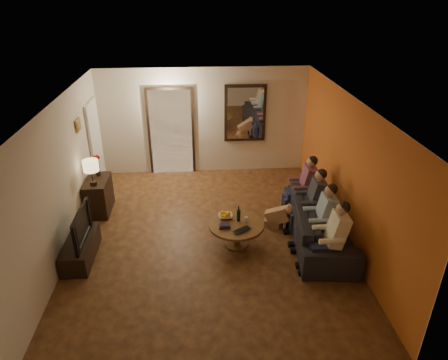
{
  "coord_description": "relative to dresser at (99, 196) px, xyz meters",
  "views": [
    {
      "loc": [
        -0.17,
        -6.3,
        4.34
      ],
      "look_at": [
        0.3,
        0.3,
        1.05
      ],
      "focal_mm": 32.0,
      "sensor_mm": 36.0,
      "label": 1
    }
  ],
  "objects": [
    {
      "name": "bowl",
      "position": [
        2.55,
        -1.18,
        0.12
      ],
      "size": [
        0.26,
        0.26,
        0.06
      ],
      "primitive_type": "imported",
      "color": "white",
      "rests_on": "coffee_table"
    },
    {
      "name": "sofa",
      "position": [
        4.3,
        -1.33,
        -0.0
      ],
      "size": [
        2.56,
        1.24,
        0.72
      ],
      "primitive_type": "imported",
      "rotation": [
        0.0,
        0.0,
        1.46
      ],
      "color": "black",
      "rests_on": "floor"
    },
    {
      "name": "front_wall",
      "position": [
        2.25,
        -4.13,
        0.94
      ],
      "size": [
        5.0,
        0.02,
        2.6
      ],
      "primitive_type": "cube",
      "color": "beige",
      "rests_on": "floor"
    },
    {
      "name": "back_wall",
      "position": [
        2.25,
        1.87,
        0.94
      ],
      "size": [
        5.0,
        0.02,
        2.6
      ],
      "primitive_type": "cube",
      "color": "beige",
      "rests_on": "floor"
    },
    {
      "name": "person_c",
      "position": [
        4.2,
        -1.03,
        0.24
      ],
      "size": [
        0.6,
        0.4,
        1.2
      ],
      "primitive_type": null,
      "color": "tan",
      "rests_on": "sofa"
    },
    {
      "name": "orange_accent",
      "position": [
        4.74,
        -1.13,
        0.94
      ],
      "size": [
        0.01,
        6.0,
        2.6
      ],
      "primitive_type": "cube",
      "color": "orange",
      "rests_on": "right_wall"
    },
    {
      "name": "tv_stand",
      "position": [
        0.0,
        -1.61,
        -0.18
      ],
      "size": [
        0.45,
        1.12,
        0.37
      ],
      "primitive_type": "cube",
      "color": "black",
      "rests_on": "floor"
    },
    {
      "name": "wine_glass",
      "position": [
        2.91,
        -1.35,
        0.14
      ],
      "size": [
        0.06,
        0.06,
        0.1
      ],
      "primitive_type": "cylinder",
      "color": "silver",
      "rests_on": "coffee_table"
    },
    {
      "name": "mirror_glass",
      "position": [
        3.25,
        1.8,
        1.14
      ],
      "size": [
        0.86,
        0.02,
        1.26
      ],
      "primitive_type": "cube",
      "color": "white",
      "rests_on": "back_wall"
    },
    {
      "name": "art_canvas",
      "position": [
        -0.21,
        0.17,
        1.49
      ],
      "size": [
        0.01,
        0.22,
        0.18
      ],
      "primitive_type": "cube",
      "color": "brown",
      "rests_on": "left_wall"
    },
    {
      "name": "tv",
      "position": [
        0.0,
        -1.61,
        0.3
      ],
      "size": [
        1.0,
        0.13,
        0.57
      ],
      "primitive_type": "imported",
      "rotation": [
        0.0,
        0.0,
        1.57
      ],
      "color": "black",
      "rests_on": "tv_stand"
    },
    {
      "name": "dog",
      "position": [
        3.59,
        -0.87,
        -0.08
      ],
      "size": [
        0.61,
        0.44,
        0.56
      ],
      "primitive_type": null,
      "rotation": [
        0.0,
        0.0,
        -0.39
      ],
      "color": "#AE7E50",
      "rests_on": "floor"
    },
    {
      "name": "laptop",
      "position": [
        2.83,
        -1.68,
        0.1
      ],
      "size": [
        0.39,
        0.36,
        0.03
      ],
      "primitive_type": "imported",
      "rotation": [
        0.0,
        0.0,
        0.59
      ],
      "color": "black",
      "rests_on": "coffee_table"
    },
    {
      "name": "framed_art",
      "position": [
        -0.22,
        0.17,
        1.49
      ],
      "size": [
        0.03,
        0.28,
        0.24
      ],
      "primitive_type": "cube",
      "color": "#B28C33",
      "rests_on": "left_wall"
    },
    {
      "name": "dresser",
      "position": [
        0.0,
        0.0,
        0.0
      ],
      "size": [
        0.45,
        0.82,
        0.73
      ],
      "primitive_type": "cube",
      "color": "black",
      "rests_on": "floor"
    },
    {
      "name": "ceiling",
      "position": [
        2.25,
        -1.13,
        2.24
      ],
      "size": [
        5.0,
        6.0,
        0.01
      ],
      "primitive_type": "cube",
      "color": "white",
      "rests_on": "back_wall"
    },
    {
      "name": "flower_vase",
      "position": [
        0.0,
        0.22,
        0.58
      ],
      "size": [
        0.14,
        0.14,
        0.44
      ],
      "primitive_type": null,
      "color": "#AD1512",
      "rests_on": "dresser"
    },
    {
      "name": "book_stack",
      "position": [
        2.51,
        -1.5,
        0.12
      ],
      "size": [
        0.2,
        0.15,
        0.07
      ],
      "primitive_type": null,
      "color": "black",
      "rests_on": "coffee_table"
    },
    {
      "name": "person_a",
      "position": [
        4.2,
        -2.23,
        0.24
      ],
      "size": [
        0.6,
        0.4,
        1.2
      ],
      "primitive_type": null,
      "color": "tan",
      "rests_on": "sofa"
    },
    {
      "name": "oranges",
      "position": [
        2.55,
        -1.18,
        0.19
      ],
      "size": [
        0.2,
        0.2,
        0.08
      ],
      "primitive_type": null,
      "color": "#FDA015",
      "rests_on": "bowl"
    },
    {
      "name": "floor",
      "position": [
        2.25,
        -1.13,
        -0.36
      ],
      "size": [
        5.0,
        6.0,
        0.01
      ],
      "primitive_type": "cube",
      "color": "#3E1D10",
      "rests_on": "ground"
    },
    {
      "name": "door_trim",
      "position": [
        1.45,
        1.84,
        0.69
      ],
      "size": [
        1.12,
        0.04,
        2.22
      ],
      "primitive_type": "cube",
      "color": "black",
      "rests_on": "floor"
    },
    {
      "name": "coffee_table",
      "position": [
        2.73,
        -1.4,
        -0.14
      ],
      "size": [
        1.12,
        1.12,
        0.45
      ],
      "primitive_type": "cylinder",
      "rotation": [
        0.0,
        0.0,
        -0.13
      ],
      "color": "brown",
      "rests_on": "floor"
    },
    {
      "name": "right_wall",
      "position": [
        4.75,
        -1.13,
        0.94
      ],
      "size": [
        0.02,
        6.0,
        2.6
      ],
      "primitive_type": "cube",
      "color": "beige",
      "rests_on": "floor"
    },
    {
      "name": "table_lamp",
      "position": [
        0.0,
        -0.22,
        0.63
      ],
      "size": [
        0.3,
        0.3,
        0.54
      ],
      "primitive_type": null,
      "color": "beige",
      "rests_on": "dresser"
    },
    {
      "name": "fridge_glimpse",
      "position": [
        1.7,
        1.85,
        0.54
      ],
      "size": [
        0.45,
        0.03,
        1.7
      ],
      "primitive_type": "cube",
      "color": "silver",
      "rests_on": "floor"
    },
    {
      "name": "person_d",
      "position": [
        4.2,
        -0.43,
        0.24
      ],
      "size": [
        0.6,
        0.4,
        1.2
      ],
      "primitive_type": null,
      "color": "tan",
      "rests_on": "sofa"
    },
    {
      "name": "kitchen_doorway",
      "position": [
        1.45,
        1.85,
        0.69
      ],
      "size": [
        1.0,
        0.06,
        2.1
      ],
      "primitive_type": "cube",
      "color": "#FFE0A5",
      "rests_on": "floor"
    },
    {
      "name": "left_wall",
      "position": [
        -0.25,
        -1.13,
        0.94
      ],
      "size": [
        0.02,
        6.0,
        2.6
      ],
      "primitive_type": "cube",
      "color": "beige",
      "rests_on": "floor"
    },
    {
      "name": "white_door",
      "position": [
        -0.21,
        1.17,
        0.66
      ],
      "size": [
        0.06,
        0.85,
        2.04
      ],
      "primitive_type": "cube",
      "color": "white",
      "rests_on": "floor"
    },
    {
      "name": "wine_bottle",
      "position": [
        2.78,
        -1.3,
        0.24
      ],
      "size": [
        0.07,
        0.07,
        0.31
      ],
      "primitive_type": null,
      "color": "black",
      "rests_on": "coffee_table"
    },
    {
      "name": "person_b",
      "position": [
        4.2,
        -1.63,
        0.24
      ],
      "size": [
        0.6,
        0.4,
        1.2
      ],
      "primitive_type": null,
      "color": "tan",
      "rests_on": "sofa"
    },
    {
      "name": "mirror_frame",
      "position": [
        3.25,
        1.83,
        1.14
      ],
      "size": [
        1.0,
        0.05,
        1.4
      ],
      "primitive_type": "cube",
      "color": "black",
      "rests_on": "back_wall"
    }
  ]
}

